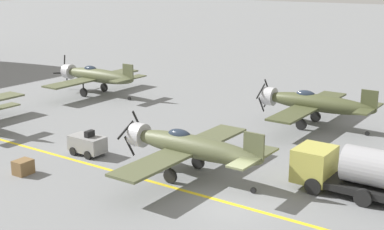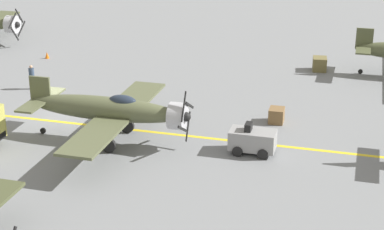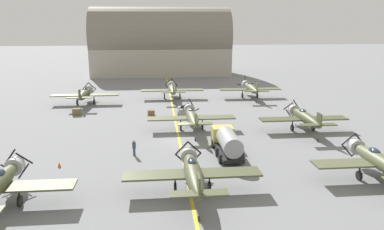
{
  "view_description": "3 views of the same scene",
  "coord_description": "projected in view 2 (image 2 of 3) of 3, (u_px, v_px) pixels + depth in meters",
  "views": [
    {
      "loc": [
        -23.68,
        -13.57,
        12.4
      ],
      "look_at": [
        5.6,
        6.82,
        2.87
      ],
      "focal_mm": 50.0,
      "sensor_mm": 36.0,
      "label": 1
    },
    {
      "loc": [
        34.34,
        18.39,
        15.34
      ],
      "look_at": [
        0.99,
        9.14,
        1.79
      ],
      "focal_mm": 60.0,
      "sensor_mm": 36.0,
      "label": 2
    },
    {
      "loc": [
        -2.71,
        -44.66,
        14.51
      ],
      "look_at": [
        1.65,
        0.67,
        3.17
      ],
      "focal_mm": 35.0,
      "sensor_mm": 36.0,
      "label": 3
    }
  ],
  "objects": [
    {
      "name": "supply_crate_by_tanker",
      "position": [
        276.0,
        115.0,
        40.75
      ],
      "size": [
        1.14,
        0.96,
        0.93
      ],
      "primitive_type": "cube",
      "rotation": [
        0.0,
        0.0,
        0.03
      ],
      "color": "brown",
      "rests_on": "ground"
    },
    {
      "name": "ground_plane",
      "position": [
        59.0,
        122.0,
        40.99
      ],
      "size": [
        400.0,
        400.0,
        0.0
      ],
      "primitive_type": "plane",
      "color": "slate"
    },
    {
      "name": "taxiway_stripe",
      "position": [
        59.0,
        122.0,
        40.99
      ],
      "size": [
        0.3,
        160.0,
        0.01
      ],
      "primitive_type": "cube",
      "color": "yellow",
      "rests_on": "ground"
    },
    {
      "name": "supply_crate_mid_lane",
      "position": [
        320.0,
        64.0,
        51.0
      ],
      "size": [
        1.4,
        1.22,
        1.07
      ],
      "primitive_type": "cube",
      "rotation": [
        0.0,
        0.0,
        0.12
      ],
      "color": "brown",
      "rests_on": "ground"
    },
    {
      "name": "ground_crew_walking",
      "position": [
        32.0,
        76.0,
        46.61
      ],
      "size": [
        0.4,
        0.4,
        1.82
      ],
      "color": "#334256",
      "rests_on": "ground"
    },
    {
      "name": "traffic_cone",
      "position": [
        47.0,
        55.0,
        54.29
      ],
      "size": [
        0.36,
        0.36,
        0.55
      ],
      "primitive_type": "cone",
      "color": "orange",
      "rests_on": "ground"
    },
    {
      "name": "airplane_mid_center",
      "position": [
        111.0,
        110.0,
        37.34
      ],
      "size": [
        12.0,
        9.98,
        3.65
      ],
      "rotation": [
        0.0,
        0.0,
        -0.22
      ],
      "color": "#555A3C",
      "rests_on": "ground"
    },
    {
      "name": "tow_tractor",
      "position": [
        252.0,
        140.0,
        36.29
      ],
      "size": [
        1.57,
        2.6,
        1.79
      ],
      "color": "gray",
      "rests_on": "ground"
    }
  ]
}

